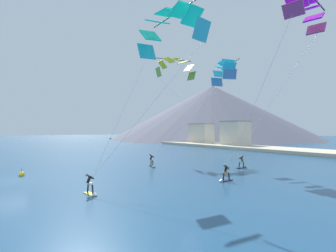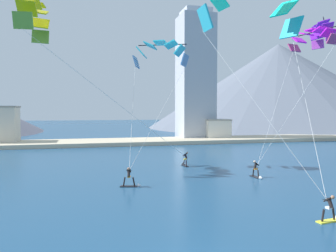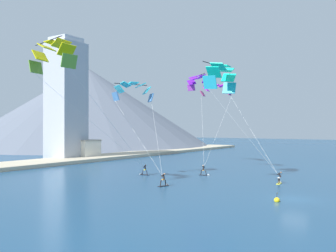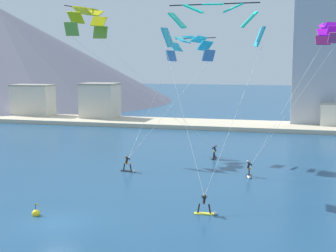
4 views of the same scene
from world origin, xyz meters
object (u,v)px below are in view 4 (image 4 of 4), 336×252
(parafoil_kite_near_lead, at_px, (213,19))
(kitesurfer_mid_center, at_px, (129,167))
(parafoil_kite_mid_center, at_px, (190,46))
(parafoil_kite_far_left, at_px, (88,19))
(parafoil_kite_near_trail, at_px, (330,32))
(race_marker_buoy, at_px, (36,213))
(kitesurfer_far_left, at_px, (215,154))
(kitesurfer_near_trail, at_px, (249,172))
(kitesurfer_near_lead, at_px, (207,208))

(parafoil_kite_near_lead, bearing_deg, kitesurfer_mid_center, 158.65)
(parafoil_kite_near_lead, relative_size, parafoil_kite_mid_center, 1.17)
(parafoil_kite_near_lead, bearing_deg, parafoil_kite_far_left, 142.11)
(parafoil_kite_near_trail, xyz_separation_m, race_marker_buoy, (-20.67, -16.67, -13.52))
(kitesurfer_mid_center, bearing_deg, kitesurfer_far_left, 50.33)
(kitesurfer_near_trail, relative_size, parafoil_kite_far_left, 0.10)
(parafoil_kite_mid_center, bearing_deg, parafoil_kite_far_left, 172.69)
(kitesurfer_near_lead, distance_m, kitesurfer_mid_center, 14.90)
(kitesurfer_far_left, relative_size, parafoil_kite_near_lead, 0.12)
(kitesurfer_far_left, bearing_deg, parafoil_kite_near_lead, -82.52)
(kitesurfer_near_lead, distance_m, kitesurfer_far_left, 20.08)
(parafoil_kite_mid_center, distance_m, parafoil_kite_far_left, 13.52)
(parafoil_kite_near_trail, distance_m, parafoil_kite_far_left, 28.57)
(parafoil_kite_near_lead, relative_size, parafoil_kite_near_trail, 1.11)
(kitesurfer_near_trail, bearing_deg, race_marker_buoy, -132.21)
(parafoil_kite_near_trail, height_order, parafoil_kite_mid_center, parafoil_kite_near_trail)
(parafoil_kite_near_trail, relative_size, race_marker_buoy, 12.91)
(parafoil_kite_near_trail, bearing_deg, parafoil_kite_mid_center, 156.17)
(kitesurfer_near_lead, bearing_deg, parafoil_kite_near_lead, 97.49)
(kitesurfer_near_trail, distance_m, race_marker_buoy, 20.57)
(kitesurfer_mid_center, relative_size, parafoil_kite_mid_center, 0.14)
(kitesurfer_near_trail, height_order, parafoil_kite_mid_center, parafoil_kite_mid_center)
(kitesurfer_mid_center, relative_size, parafoil_kite_near_trail, 0.14)
(kitesurfer_mid_center, bearing_deg, kitesurfer_near_trail, 3.46)
(parafoil_kite_near_trail, distance_m, race_marker_buoy, 29.79)
(parafoil_kite_near_lead, bearing_deg, parafoil_kite_near_trail, 29.79)
(kitesurfer_near_lead, bearing_deg, parafoil_kite_near_trail, 56.44)
(parafoil_kite_near_trail, distance_m, parafoil_kite_mid_center, 15.70)
(parafoil_kite_mid_center, distance_m, race_marker_buoy, 26.95)
(kitesurfer_mid_center, xyz_separation_m, parafoil_kite_mid_center, (4.37, 8.48, 12.19))
(kitesurfer_near_trail, bearing_deg, parafoil_kite_near_lead, -125.37)
(parafoil_kite_mid_center, bearing_deg, kitesurfer_near_trail, -46.05)
(parafoil_kite_far_left, bearing_deg, kitesurfer_near_lead, -48.99)
(kitesurfer_near_lead, relative_size, kitesurfer_far_left, 1.02)
(kitesurfer_near_trail, distance_m, kitesurfer_mid_center, 11.88)
(parafoil_kite_near_trail, bearing_deg, parafoil_kite_near_lead, -150.21)
(kitesurfer_near_trail, xyz_separation_m, parafoil_kite_far_left, (-20.47, 9.43, 15.59))
(kitesurfer_far_left, xyz_separation_m, parafoil_kite_mid_center, (-2.90, -0.29, 12.24))
(kitesurfer_near_trail, bearing_deg, parafoil_kite_mid_center, 133.95)
(kitesurfer_near_trail, distance_m, parafoil_kite_far_left, 27.41)
(parafoil_kite_mid_center, xyz_separation_m, parafoil_kite_far_left, (-12.99, 1.67, 3.36))
(kitesurfer_far_left, distance_m, parafoil_kite_near_lead, 18.69)
(parafoil_kite_mid_center, relative_size, race_marker_buoy, 12.27)
(kitesurfer_far_left, relative_size, parafoil_kite_far_left, 0.10)
(kitesurfer_far_left, xyz_separation_m, race_marker_buoy, (-9.24, -23.29, -0.30))
(parafoil_kite_near_lead, bearing_deg, parafoil_kite_mid_center, 110.67)
(parafoil_kite_far_left, distance_m, race_marker_buoy, 30.09)
(parafoil_kite_far_left, relative_size, race_marker_buoy, 16.89)
(parafoil_kite_near_lead, bearing_deg, kitesurfer_far_left, 97.48)
(kitesurfer_far_left, xyz_separation_m, parafoil_kite_near_trail, (11.43, -6.62, 13.22))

